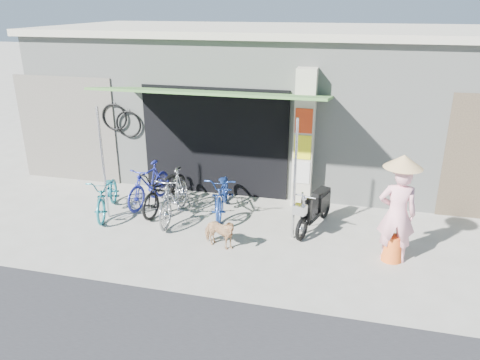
% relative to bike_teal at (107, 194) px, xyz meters
% --- Properties ---
extents(ground, '(80.00, 80.00, 0.00)m').
position_rel_bike_teal_xyz_m(ground, '(3.08, -0.92, -0.43)').
color(ground, '#A4A094').
rests_on(ground, ground).
extents(bicycle_shop, '(12.30, 5.30, 3.66)m').
position_rel_bike_teal_xyz_m(bicycle_shop, '(3.08, 4.17, 1.40)').
color(bicycle_shop, '#989C95').
rests_on(bicycle_shop, ground).
extents(shop_pillar, '(0.42, 0.44, 3.00)m').
position_rel_bike_teal_xyz_m(shop_pillar, '(3.93, 1.53, 1.06)').
color(shop_pillar, '#BBB49F').
rests_on(shop_pillar, ground).
extents(awning, '(4.60, 1.88, 2.72)m').
position_rel_bike_teal_xyz_m(awning, '(2.18, 0.71, 2.08)').
color(awning, '#3D6A2F').
rests_on(awning, ground).
extents(neighbour_left, '(2.60, 0.06, 2.60)m').
position_rel_bike_teal_xyz_m(neighbour_left, '(-1.92, 1.67, 0.87)').
color(neighbour_left, '#6B665B').
rests_on(neighbour_left, ground).
extents(bike_teal, '(1.01, 1.75, 0.87)m').
position_rel_bike_teal_xyz_m(bike_teal, '(0.00, 0.00, 0.00)').
color(bike_teal, '#1D7783').
rests_on(bike_teal, ground).
extents(bike_blue, '(0.73, 1.63, 0.95)m').
position_rel_bike_teal_xyz_m(bike_blue, '(0.66, 0.67, 0.04)').
color(bike_blue, navy).
rests_on(bike_blue, ground).
extents(bike_black, '(0.85, 1.84, 0.93)m').
position_rel_bike_teal_xyz_m(bike_black, '(1.11, 0.50, 0.03)').
color(bike_black, black).
rests_on(bike_black, ground).
extents(bike_silver, '(0.56, 1.74, 1.04)m').
position_rel_bike_teal_xyz_m(bike_silver, '(1.48, 0.08, 0.08)').
color(bike_silver, '#9FA0A4').
rests_on(bike_silver, ground).
extents(bike_navy, '(0.91, 1.86, 0.94)m').
position_rel_bike_teal_xyz_m(bike_navy, '(2.38, 0.59, 0.04)').
color(bike_navy, navy).
rests_on(bike_navy, ground).
extents(street_dog, '(0.78, 0.51, 0.60)m').
position_rel_bike_teal_xyz_m(street_dog, '(2.72, -0.87, -0.13)').
color(street_dog, tan).
rests_on(street_dog, ground).
extents(moped, '(0.67, 1.57, 0.92)m').
position_rel_bike_teal_xyz_m(moped, '(4.34, 0.38, -0.02)').
color(moped, black).
rests_on(moped, ground).
extents(nun, '(0.65, 0.64, 1.94)m').
position_rel_bike_teal_xyz_m(nun, '(5.78, -0.54, 0.51)').
color(nun, '#FFABB7').
rests_on(nun, ground).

